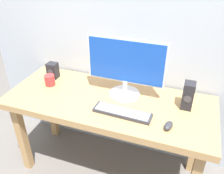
# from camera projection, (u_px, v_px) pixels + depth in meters

# --- Properties ---
(ground_plane) EXTENTS (6.00, 6.00, 0.00)m
(ground_plane) POSITION_uv_depth(u_px,v_px,m) (109.00, 167.00, 2.25)
(ground_plane) COLOR slate
(desk) EXTENTS (1.61, 0.66, 0.77)m
(desk) POSITION_uv_depth(u_px,v_px,m) (109.00, 109.00, 1.89)
(desk) COLOR tan
(desk) RESTS_ON ground_plane
(monitor) EXTENTS (0.60, 0.24, 0.46)m
(monitor) POSITION_uv_depth(u_px,v_px,m) (126.00, 66.00, 1.78)
(monitor) COLOR silver
(monitor) RESTS_ON desk
(keyboard_primary) EXTENTS (0.42, 0.13, 0.03)m
(keyboard_primary) POSITION_uv_depth(u_px,v_px,m) (122.00, 112.00, 1.68)
(keyboard_primary) COLOR #333338
(keyboard_primary) RESTS_ON desk
(mouse) EXTENTS (0.07, 0.10, 0.04)m
(mouse) POSITION_uv_depth(u_px,v_px,m) (168.00, 126.00, 1.55)
(mouse) COLOR #333338
(mouse) RESTS_ON desk
(speaker_right) EXTENTS (0.08, 0.09, 0.21)m
(speaker_right) POSITION_uv_depth(u_px,v_px,m) (188.00, 96.00, 1.70)
(speaker_right) COLOR #232328
(speaker_right) RESTS_ON desk
(speaker_left) EXTENTS (0.09, 0.08, 0.14)m
(speaker_left) POSITION_uv_depth(u_px,v_px,m) (53.00, 70.00, 2.10)
(speaker_left) COLOR #232328
(speaker_left) RESTS_ON desk
(coffee_mug) EXTENTS (0.08, 0.08, 0.09)m
(coffee_mug) POSITION_uv_depth(u_px,v_px,m) (50.00, 80.00, 2.01)
(coffee_mug) COLOR red
(coffee_mug) RESTS_ON desk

